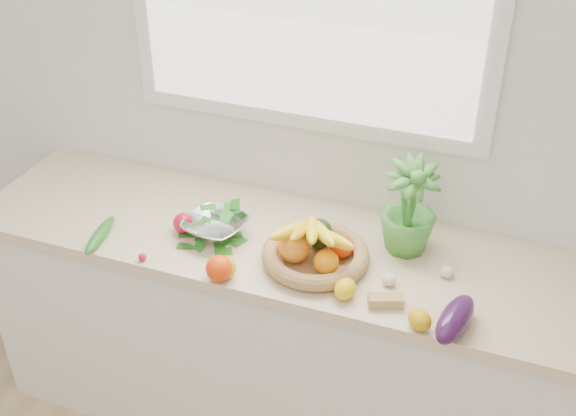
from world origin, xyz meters
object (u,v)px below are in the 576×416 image
at_px(fruit_basket, 315,249).
at_px(colander_with_spinach, 215,222).
at_px(eggplant, 455,319).
at_px(cucumber, 100,235).
at_px(potted_herb, 409,207).
at_px(apple, 183,223).

height_order(fruit_basket, colander_with_spinach, fruit_basket).
bearing_deg(eggplant, cucumber, 178.70).
relative_size(potted_herb, fruit_basket, 0.75).
distance_m(eggplant, fruit_basket, 0.52).
xyz_separation_m(cucumber, potted_herb, (1.01, 0.33, 0.15)).
distance_m(apple, cucumber, 0.29).
distance_m(cucumber, potted_herb, 1.07).
relative_size(eggplant, colander_with_spinach, 0.92).
bearing_deg(colander_with_spinach, apple, -172.26).
distance_m(potted_herb, fruit_basket, 0.34).
height_order(apple, eggplant, eggplant).
distance_m(eggplant, colander_with_spinach, 0.89).
bearing_deg(potted_herb, cucumber, -161.89).
bearing_deg(colander_with_spinach, cucumber, -155.92).
xyz_separation_m(apple, cucumber, (-0.25, -0.15, -0.02)).
height_order(cucumber, potted_herb, potted_herb).
bearing_deg(potted_herb, eggplant, -57.51).
xyz_separation_m(cucumber, colander_with_spinach, (0.37, 0.16, 0.04)).
xyz_separation_m(apple, potted_herb, (0.76, 0.18, 0.13)).
bearing_deg(cucumber, colander_with_spinach, 24.08).
bearing_deg(eggplant, potted_herb, 122.49).
bearing_deg(apple, fruit_basket, -0.46).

